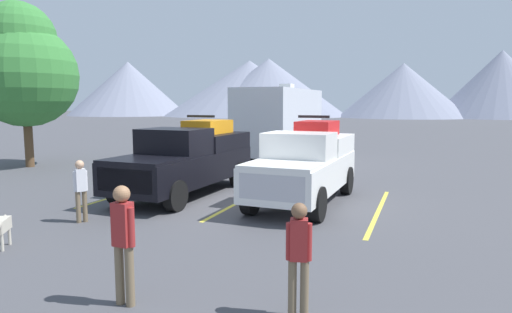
# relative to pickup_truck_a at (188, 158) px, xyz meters

# --- Properties ---
(ground_plane) EXTENTS (240.00, 240.00, 0.00)m
(ground_plane) POSITION_rel_pickup_truck_a_xyz_m (2.04, -0.79, -1.16)
(ground_plane) COLOR #47474C
(pickup_truck_a) EXTENTS (2.32, 5.84, 2.50)m
(pickup_truck_a) POSITION_rel_pickup_truck_a_xyz_m (0.00, 0.00, 0.00)
(pickup_truck_a) COLOR black
(pickup_truck_a) RESTS_ON ground
(pickup_truck_b) EXTENTS (2.21, 5.35, 2.53)m
(pickup_truck_b) POSITION_rel_pickup_truck_a_xyz_m (3.85, 0.17, 0.00)
(pickup_truck_b) COLOR white
(pickup_truck_b) RESTS_ON ground
(lot_stripe_a) EXTENTS (0.12, 5.50, 0.01)m
(lot_stripe_a) POSITION_rel_pickup_truck_a_xyz_m (-1.89, -0.23, -1.15)
(lot_stripe_a) COLOR gold
(lot_stripe_a) RESTS_ON ground
(lot_stripe_b) EXTENTS (0.12, 5.50, 0.01)m
(lot_stripe_b) POSITION_rel_pickup_truck_a_xyz_m (2.04, -0.23, -1.15)
(lot_stripe_b) COLOR gold
(lot_stripe_b) RESTS_ON ground
(lot_stripe_c) EXTENTS (0.12, 5.50, 0.01)m
(lot_stripe_c) POSITION_rel_pickup_truck_a_xyz_m (5.98, -0.23, -1.15)
(lot_stripe_c) COLOR gold
(lot_stripe_c) RESTS_ON ground
(camper_trailer_a) EXTENTS (2.66, 7.91, 3.87)m
(camper_trailer_a) POSITION_rel_pickup_truck_a_xyz_m (0.34, 8.51, 0.88)
(camper_trailer_a) COLOR silver
(camper_trailer_a) RESTS_ON ground
(person_a) EXTENTS (0.34, 0.24, 1.59)m
(person_a) POSITION_rel_pickup_truck_a_xyz_m (5.56, -6.74, -0.24)
(person_a) COLOR #726047
(person_a) RESTS_ON ground
(person_b) EXTENTS (0.39, 0.24, 1.75)m
(person_b) POSITION_rel_pickup_truck_a_xyz_m (3.13, -7.29, -0.15)
(person_b) COLOR #726047
(person_b) RESTS_ON ground
(person_c) EXTENTS (0.27, 0.30, 1.53)m
(person_c) POSITION_rel_pickup_truck_a_xyz_m (-0.68, -4.01, -0.27)
(person_c) COLOR #726047
(person_c) RESTS_ON ground
(tree_a) EXTENTS (4.59, 4.59, 7.34)m
(tree_a) POSITION_rel_pickup_truck_a_xyz_m (-9.78, 2.57, 3.37)
(tree_a) COLOR brown
(tree_a) RESTS_ON ground
(mountain_ridge) EXTENTS (151.98, 41.85, 13.21)m
(mountain_ridge) POSITION_rel_pickup_truck_a_xyz_m (-2.53, 81.70, 4.82)
(mountain_ridge) COLOR gray
(mountain_ridge) RESTS_ON ground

